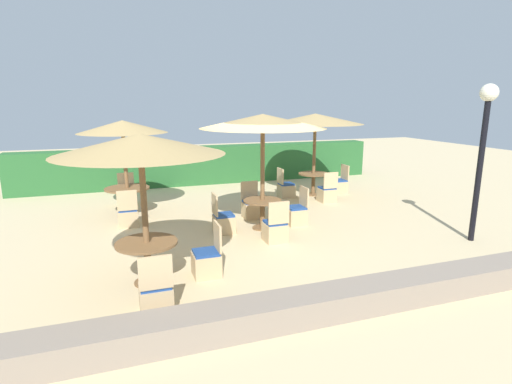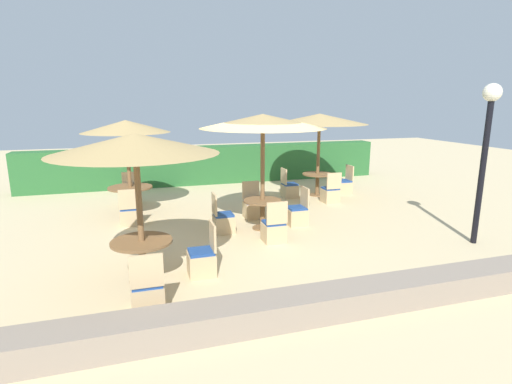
{
  "view_description": "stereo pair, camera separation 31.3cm",
  "coord_description": "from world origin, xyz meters",
  "px_view_note": "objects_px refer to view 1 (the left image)",
  "views": [
    {
      "loc": [
        -2.95,
        -7.99,
        2.97
      ],
      "look_at": [
        0.0,
        0.6,
        0.9
      ],
      "focal_mm": 28.0,
      "sensor_mm": 36.0,
      "label": 1
    },
    {
      "loc": [
        -2.65,
        -8.08,
        2.97
      ],
      "look_at": [
        0.0,
        0.6,
        0.9
      ],
      "focal_mm": 28.0,
      "sensor_mm": 36.0,
      "label": 2
    }
  ],
  "objects_px": {
    "round_table_front_left": "(147,251)",
    "patio_chair_front_left_east": "(207,261)",
    "patio_chair_back_left_south": "(128,216)",
    "patio_chair_center_west": "(223,222)",
    "lamp_post": "(484,132)",
    "parasol_front_left": "(140,145)",
    "parasol_back_right": "(315,119)",
    "parasol_center": "(263,122)",
    "parasol_back_left": "(123,127)",
    "patio_chair_center_south": "(275,230)",
    "patio_chair_back_left_north": "(127,196)",
    "patio_chair_front_left_south": "(156,295)",
    "patio_chair_center_east": "(297,214)",
    "patio_chair_center_north": "(252,208)",
    "round_table_back_left": "(127,193)",
    "patio_chair_back_right_east": "(339,185)",
    "round_table_center": "(262,207)",
    "patio_chair_back_right_south": "(327,193)",
    "patio_chair_back_right_west": "(286,189)",
    "round_table_back_right": "(313,178)"
  },
  "relations": [
    {
      "from": "parasol_back_right",
      "to": "parasol_center",
      "type": "bearing_deg",
      "value": -134.83
    },
    {
      "from": "patio_chair_back_right_west",
      "to": "round_table_front_left",
      "type": "bearing_deg",
      "value": -42.98
    },
    {
      "from": "patio_chair_center_west",
      "to": "patio_chair_front_left_south",
      "type": "bearing_deg",
      "value": -29.69
    },
    {
      "from": "parasol_back_left",
      "to": "parasol_center",
      "type": "distance_m",
      "value": 3.77
    },
    {
      "from": "patio_chair_back_left_north",
      "to": "parasol_back_right",
      "type": "relative_size",
      "value": 0.31
    },
    {
      "from": "parasol_front_left",
      "to": "round_table_back_right",
      "type": "distance_m",
      "value": 7.61
    },
    {
      "from": "round_table_back_left",
      "to": "patio_chair_back_left_north",
      "type": "xyz_separation_m",
      "value": [
        -0.01,
        1.05,
        -0.33
      ]
    },
    {
      "from": "lamp_post",
      "to": "parasol_front_left",
      "type": "distance_m",
      "value": 6.84
    },
    {
      "from": "parasol_front_left",
      "to": "patio_chair_center_north",
      "type": "bearing_deg",
      "value": 47.49
    },
    {
      "from": "round_table_back_left",
      "to": "patio_chair_back_right_east",
      "type": "xyz_separation_m",
      "value": [
        6.67,
        0.43,
        -0.33
      ]
    },
    {
      "from": "patio_chair_front_left_east",
      "to": "patio_chair_back_left_north",
      "type": "xyz_separation_m",
      "value": [
        -1.2,
        5.51,
        0.0
      ]
    },
    {
      "from": "patio_chair_front_left_east",
      "to": "patio_chair_center_east",
      "type": "xyz_separation_m",
      "value": [
        2.71,
        2.22,
        0.0
      ]
    },
    {
      "from": "patio_chair_back_right_west",
      "to": "patio_chair_center_south",
      "type": "xyz_separation_m",
      "value": [
        -1.83,
        -3.71,
        0.0
      ]
    },
    {
      "from": "patio_chair_front_left_east",
      "to": "patio_chair_center_south",
      "type": "bearing_deg",
      "value": -55.03
    },
    {
      "from": "round_table_back_left",
      "to": "patio_chair_back_left_north",
      "type": "height_order",
      "value": "patio_chair_back_left_north"
    },
    {
      "from": "lamp_post",
      "to": "round_table_center",
      "type": "height_order",
      "value": "lamp_post"
    },
    {
      "from": "lamp_post",
      "to": "patio_chair_front_left_east",
      "type": "height_order",
      "value": "lamp_post"
    },
    {
      "from": "patio_chair_center_east",
      "to": "patio_chair_back_right_south",
      "type": "bearing_deg",
      "value": -45.86
    },
    {
      "from": "round_table_front_left",
      "to": "patio_chair_front_left_east",
      "type": "bearing_deg",
      "value": -1.4
    },
    {
      "from": "patio_chair_front_left_east",
      "to": "round_table_front_left",
      "type": "bearing_deg",
      "value": 88.6
    },
    {
      "from": "patio_chair_center_west",
      "to": "patio_chair_center_east",
      "type": "distance_m",
      "value": 1.87
    },
    {
      "from": "parasol_back_left",
      "to": "patio_chair_back_right_west",
      "type": "bearing_deg",
      "value": 5.62
    },
    {
      "from": "patio_chair_back_left_north",
      "to": "patio_chair_center_north",
      "type": "distance_m",
      "value": 3.87
    },
    {
      "from": "patio_chair_back_left_south",
      "to": "parasol_back_right",
      "type": "xyz_separation_m",
      "value": [
        5.77,
        1.55,
        2.16
      ]
    },
    {
      "from": "round_table_back_right",
      "to": "round_table_center",
      "type": "height_order",
      "value": "round_table_back_right"
    },
    {
      "from": "parasol_back_left",
      "to": "patio_chair_center_north",
      "type": "distance_m",
      "value": 3.9
    },
    {
      "from": "patio_chair_back_left_north",
      "to": "patio_chair_back_left_south",
      "type": "xyz_separation_m",
      "value": [
        -0.03,
        -2.13,
        0.0
      ]
    },
    {
      "from": "patio_chair_back_right_west",
      "to": "patio_chair_back_right_east",
      "type": "bearing_deg",
      "value": 88.78
    },
    {
      "from": "round_table_back_right",
      "to": "lamp_post",
      "type": "bearing_deg",
      "value": -75.56
    },
    {
      "from": "patio_chair_back_right_west",
      "to": "patio_chair_front_left_south",
      "type": "bearing_deg",
      "value": -37.46
    },
    {
      "from": "patio_chair_front_left_south",
      "to": "patio_chair_center_south",
      "type": "xyz_separation_m",
      "value": [
        2.72,
        2.22,
        0.0
      ]
    },
    {
      "from": "parasol_back_left",
      "to": "patio_chair_back_left_north",
      "type": "height_order",
      "value": "parasol_back_left"
    },
    {
      "from": "parasol_front_left",
      "to": "patio_chair_center_east",
      "type": "height_order",
      "value": "parasol_front_left"
    },
    {
      "from": "round_table_front_left",
      "to": "patio_chair_back_right_south",
      "type": "height_order",
      "value": "patio_chair_back_right_south"
    },
    {
      "from": "round_table_center",
      "to": "patio_chair_center_south",
      "type": "height_order",
      "value": "patio_chair_center_south"
    },
    {
      "from": "parasol_back_left",
      "to": "patio_chair_center_south",
      "type": "bearing_deg",
      "value": -47.73
    },
    {
      "from": "patio_chair_center_north",
      "to": "patio_chair_center_west",
      "type": "xyz_separation_m",
      "value": [
        -1.01,
        -0.96,
        0.0
      ]
    },
    {
      "from": "patio_chair_back_left_south",
      "to": "parasol_back_right",
      "type": "bearing_deg",
      "value": 15.03
    },
    {
      "from": "parasol_back_right",
      "to": "patio_chair_center_west",
      "type": "bearing_deg",
      "value": -143.25
    },
    {
      "from": "patio_chair_back_right_west",
      "to": "patio_chair_center_south",
      "type": "distance_m",
      "value": 4.13
    },
    {
      "from": "parasol_front_left",
      "to": "round_table_back_left",
      "type": "bearing_deg",
      "value": 92.47
    },
    {
      "from": "round_table_back_right",
      "to": "round_table_center",
      "type": "relative_size",
      "value": 1.07
    },
    {
      "from": "round_table_back_right",
      "to": "patio_chair_center_south",
      "type": "relative_size",
      "value": 1.04
    },
    {
      "from": "patio_chair_back_left_south",
      "to": "patio_chair_center_west",
      "type": "relative_size",
      "value": 1.0
    },
    {
      "from": "patio_chair_back_right_south",
      "to": "patio_chair_center_west",
      "type": "bearing_deg",
      "value": -153.8
    },
    {
      "from": "patio_chair_front_left_south",
      "to": "patio_chair_center_east",
      "type": "xyz_separation_m",
      "value": [
        3.67,
        3.21,
        0.0
      ]
    },
    {
      "from": "patio_chair_back_left_north",
      "to": "patio_chair_back_left_south",
      "type": "relative_size",
      "value": 1.0
    },
    {
      "from": "parasol_back_left",
      "to": "patio_chair_center_west",
      "type": "xyz_separation_m",
      "value": [
        2.03,
        -2.3,
        -2.06
      ]
    },
    {
      "from": "patio_chair_center_north",
      "to": "patio_chair_back_right_east",
      "type": "bearing_deg",
      "value": -154.05
    },
    {
      "from": "lamp_post",
      "to": "patio_chair_back_left_north",
      "type": "relative_size",
      "value": 3.57
    }
  ]
}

